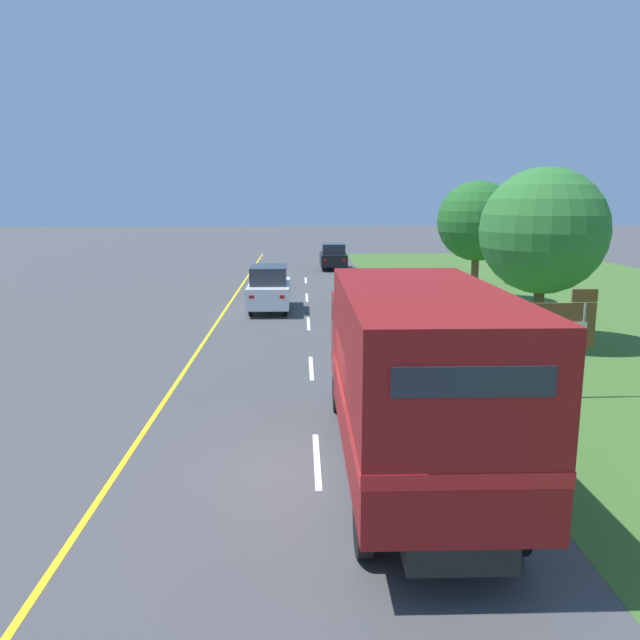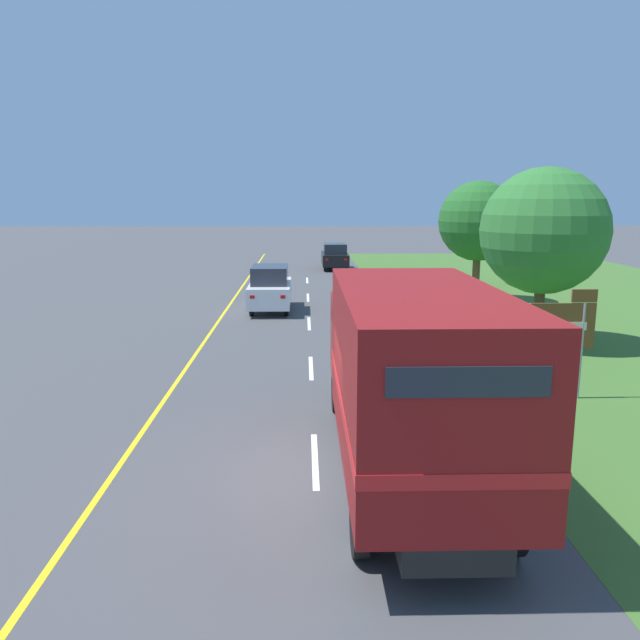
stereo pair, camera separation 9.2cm
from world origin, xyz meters
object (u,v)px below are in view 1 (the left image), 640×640
object	(u,v)px
roadside_tree_near	(543,231)
lead_car_white	(269,288)
roadside_tree_mid	(477,221)
roadside_tree_far	(510,232)
highway_sign	(557,329)
horse_trailer_truck	(412,372)
lead_car_black_ahead	(333,256)
delineator_post	(510,405)

from	to	relation	value
roadside_tree_near	lead_car_white	bearing A→B (deg)	145.36
roadside_tree_mid	roadside_tree_far	xyz separation A→B (m)	(3.64, 6.04, -0.83)
roadside_tree_mid	highway_sign	bearing A→B (deg)	-98.01
roadside_tree_mid	roadside_tree_near	bearing A→B (deg)	-91.72
horse_trailer_truck	roadside_tree_far	bearing A→B (deg)	68.24
lead_car_black_ahead	roadside_tree_near	distance (m)	23.67
horse_trailer_truck	delineator_post	world-z (taller)	horse_trailer_truck
horse_trailer_truck	roadside_tree_near	distance (m)	12.27
delineator_post	roadside_tree_near	bearing A→B (deg)	65.78
lead_car_white	roadside_tree_near	bearing A→B (deg)	-34.64
lead_car_white	delineator_post	world-z (taller)	lead_car_white
lead_car_black_ahead	roadside_tree_near	world-z (taller)	roadside_tree_near
roadside_tree_far	delineator_post	world-z (taller)	roadside_tree_far
lead_car_black_ahead	roadside_tree_far	world-z (taller)	roadside_tree_far
roadside_tree_mid	roadside_tree_far	world-z (taller)	roadside_tree_mid
horse_trailer_truck	roadside_tree_mid	xyz separation A→B (m)	(6.49, 19.35, 1.86)
lead_car_white	highway_sign	size ratio (longest dim) A/B	1.54
lead_car_white	roadside_tree_far	world-z (taller)	roadside_tree_far
horse_trailer_truck	roadside_tree_far	xyz separation A→B (m)	(10.13, 25.38, 1.03)
highway_sign	roadside_tree_mid	world-z (taller)	roadside_tree_mid
highway_sign	lead_car_white	bearing A→B (deg)	121.52
roadside_tree_mid	lead_car_white	bearing A→B (deg)	-166.65
roadside_tree_far	horse_trailer_truck	bearing A→B (deg)	-111.76
lead_car_white	delineator_post	xyz separation A→B (m)	(5.98, -14.57, -0.50)
horse_trailer_truck	lead_car_white	size ratio (longest dim) A/B	1.91
horse_trailer_truck	roadside_tree_near	world-z (taller)	roadside_tree_near
roadside_tree_far	delineator_post	xyz separation A→B (m)	(-7.49, -22.94, -2.50)
lead_car_black_ahead	roadside_tree_near	bearing A→B (deg)	-75.48
lead_car_white	roadside_tree_near	distance (m)	11.96
horse_trailer_truck	roadside_tree_mid	bearing A→B (deg)	71.46
lead_car_black_ahead	roadside_tree_mid	size ratio (longest dim) A/B	0.68
highway_sign	roadside_tree_mid	size ratio (longest dim) A/B	0.48
lead_car_black_ahead	highway_sign	bearing A→B (deg)	-81.97
lead_car_black_ahead	roadside_tree_far	size ratio (longest dim) A/B	0.87
horse_trailer_truck	lead_car_white	bearing A→B (deg)	101.11
roadside_tree_mid	delineator_post	bearing A→B (deg)	-102.84
highway_sign	delineator_post	xyz separation A→B (m)	(-1.75, -1.97, -1.27)
lead_car_black_ahead	delineator_post	size ratio (longest dim) A/B	4.11
lead_car_white	highway_sign	distance (m)	14.80
roadside_tree_near	roadside_tree_mid	xyz separation A→B (m)	(0.27, 8.94, -0.01)
roadside_tree_near	roadside_tree_far	xyz separation A→B (m)	(3.91, 14.97, -0.84)
roadside_tree_near	horse_trailer_truck	bearing A→B (deg)	-120.86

